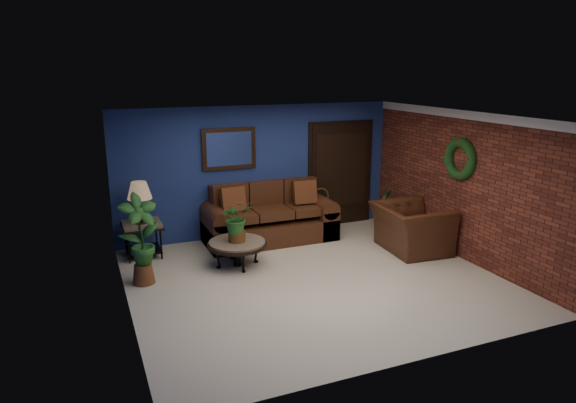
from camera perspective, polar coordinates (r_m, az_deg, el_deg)
name	(u,v)px	position (r m, az deg, el deg)	size (l,w,h in m)	color
floor	(314,279)	(8.04, 2.91, -8.63)	(5.50, 5.50, 0.00)	beige
wall_back	(259,171)	(9.89, -3.21, 3.41)	(5.50, 0.04, 2.50)	navy
wall_left	(122,222)	(6.95, -17.92, -2.20)	(0.04, 5.00, 2.50)	navy
wall_right_brick	(462,186)	(9.14, 18.81, 1.69)	(0.04, 5.00, 2.50)	maroon
ceiling	(316,117)	(7.42, 3.16, 9.39)	(5.50, 5.00, 0.02)	silver
crown_molding	(467,115)	(8.94, 19.29, 9.06)	(0.03, 5.00, 0.14)	white
wall_mirror	(229,149)	(9.59, -6.57, 5.83)	(1.02, 0.06, 0.77)	#3F2714
closet_door	(340,174)	(10.60, 5.83, 3.02)	(1.44, 0.06, 2.18)	black
wreath	(460,159)	(9.05, 18.55, 4.50)	(0.72, 0.72, 0.16)	black
sofa	(268,221)	(9.74, -2.23, -2.16)	(2.44, 1.05, 1.10)	#492315
coffee_table	(237,245)	(8.49, -5.68, -4.79)	(0.98, 0.98, 0.42)	#56504B
end_table	(142,231)	(9.17, -15.89, -3.12)	(0.67, 0.67, 0.61)	#56504B
table_lamp	(140,197)	(9.01, -16.15, 0.44)	(0.41, 0.41, 0.69)	#3F2714
side_chair	(322,208)	(10.16, 3.83, -0.68)	(0.40, 0.40, 0.87)	brown
armchair	(411,228)	(9.38, 13.49, -2.91)	(1.26, 1.11, 0.82)	#492315
coffee_plant	(236,219)	(8.35, -5.75, -1.99)	(0.55, 0.50, 0.68)	brown
floor_plant	(383,207)	(10.44, 10.51, -0.66)	(0.43, 0.37, 0.88)	brown
tall_plant	(141,236)	(7.95, -16.05, -3.72)	(0.70, 0.58, 1.40)	brown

